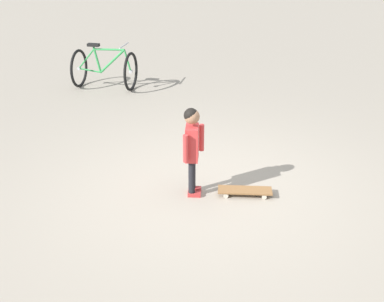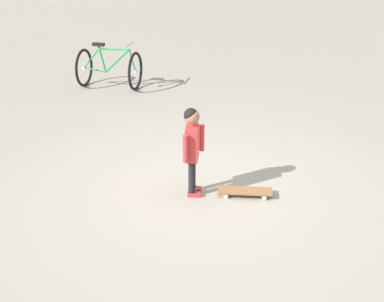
# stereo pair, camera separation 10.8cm
# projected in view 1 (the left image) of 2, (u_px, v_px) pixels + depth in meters

# --- Properties ---
(ground_plane) EXTENTS (50.00, 50.00, 0.00)m
(ground_plane) POSITION_uv_depth(u_px,v_px,m) (208.00, 189.00, 5.95)
(ground_plane) COLOR #9E9384
(child_person) EXTENTS (0.41, 0.24, 1.06)m
(child_person) POSITION_uv_depth(u_px,v_px,m) (192.00, 142.00, 5.59)
(child_person) COLOR black
(child_person) RESTS_ON ground
(skateboard) EXTENTS (0.40, 0.65, 0.07)m
(skateboard) POSITION_uv_depth(u_px,v_px,m) (245.00, 191.00, 5.81)
(skateboard) COLOR olive
(skateboard) RESTS_ON ground
(bicycle_mid) EXTENTS (0.92, 1.20, 0.85)m
(bicycle_mid) POSITION_uv_depth(u_px,v_px,m) (105.00, 69.00, 9.28)
(bicycle_mid) COLOR black
(bicycle_mid) RESTS_ON ground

